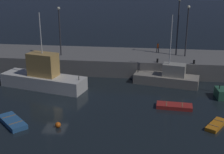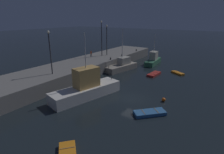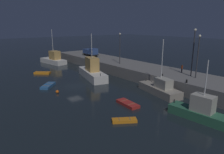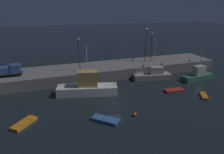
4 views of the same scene
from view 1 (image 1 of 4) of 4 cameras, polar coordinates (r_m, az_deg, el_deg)
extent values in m
plane|color=black|center=(33.95, -10.95, -5.82)|extent=(320.00, 320.00, 0.00)
cube|color=slate|center=(47.80, -5.35, 3.19)|extent=(63.70, 9.05, 2.38)
cylinder|color=#262626|center=(37.75, 19.72, -1.76)|extent=(0.10, 0.10, 0.50)
cube|color=silver|center=(40.01, -12.86, -0.84)|extent=(11.63, 5.66, 1.68)
cube|color=tan|center=(39.25, -12.95, 2.32)|extent=(4.05, 2.87, 2.94)
cylinder|color=silver|center=(38.36, -13.40, 8.05)|extent=(0.14, 0.14, 5.05)
cylinder|color=#262626|center=(37.12, -6.32, -0.22)|extent=(0.10, 0.10, 0.50)
cube|color=gray|center=(41.06, 10.19, -0.46)|extent=(8.85, 4.43, 1.26)
cube|color=#ADA899|center=(40.49, 11.68, 1.32)|extent=(3.19, 2.28, 1.62)
cylinder|color=silver|center=(39.60, 11.09, 6.91)|extent=(0.14, 0.14, 6.33)
cylinder|color=#262626|center=(41.49, 4.96, 1.25)|extent=(0.10, 0.10, 0.50)
cube|color=#2D6099|center=(31.50, -18.35, -8.04)|extent=(3.91, 3.84, 0.45)
cube|color=olive|center=(30.65, -17.79, -8.23)|extent=(1.01, 1.05, 0.04)
cube|color=olive|center=(32.14, -18.97, -7.07)|extent=(1.01, 1.05, 0.04)
cube|color=#B22823|center=(34.02, 11.72, -5.43)|extent=(3.97, 1.77, 0.43)
cube|color=olive|center=(33.91, 10.30, -4.98)|extent=(0.18, 1.34, 0.04)
cube|color=olive|center=(33.95, 13.19, -5.16)|extent=(0.18, 1.34, 0.04)
cube|color=orange|center=(31.09, 19.13, -8.59)|extent=(2.48, 3.11, 0.36)
cube|color=olive|center=(31.58, 19.60, -7.80)|extent=(0.85, 0.57, 0.04)
cube|color=olive|center=(30.44, 18.72, -8.72)|extent=(0.85, 0.57, 0.04)
sphere|color=orange|center=(29.68, -10.20, -8.91)|extent=(0.56, 0.56, 0.56)
cylinder|color=#38383D|center=(45.85, -9.84, 8.24)|extent=(0.20, 0.20, 6.82)
sphere|color=#F9EFCC|center=(45.36, -10.10, 12.70)|extent=(0.44, 0.44, 0.44)
cylinder|color=#38383D|center=(46.27, 12.34, 8.94)|extent=(0.20, 0.20, 8.03)
sphere|color=#F9EFCC|center=(45.78, 12.71, 14.11)|extent=(0.44, 0.44, 0.44)
cylinder|color=#38383D|center=(45.87, 13.97, 8.13)|extent=(0.20, 0.20, 7.07)
sphere|color=#F9EFCC|center=(45.38, 14.35, 12.74)|extent=(0.44, 0.44, 0.44)
cylinder|color=black|center=(48.10, 8.51, 5.08)|extent=(0.12, 0.12, 0.74)
cylinder|color=black|center=(47.96, 8.80, 5.03)|extent=(0.12, 0.12, 0.74)
cylinder|color=#E54C14|center=(47.88, 8.69, 5.84)|extent=(0.39, 0.39, 0.61)
sphere|color=#8C664C|center=(47.79, 8.72, 6.33)|extent=(0.18, 0.18, 0.18)
cylinder|color=black|center=(42.80, 15.28, 2.78)|extent=(0.28, 0.28, 0.53)
cylinder|color=black|center=(42.41, 8.61, 3.10)|extent=(0.28, 0.28, 0.54)
camera|label=2|loc=(37.42, -55.27, 7.49)|focal=29.75mm
camera|label=3|loc=(26.64, 69.73, 1.21)|focal=32.68mm
camera|label=4|loc=(20.56, -81.82, 8.45)|focal=31.76mm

